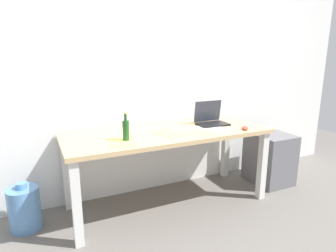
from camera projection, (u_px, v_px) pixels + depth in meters
The scene contains 11 objects.
ground_plane at pixel (168, 203), 2.93m from camera, with size 8.00×8.00×0.00m, color slate.
back_wall at pixel (150, 69), 2.99m from camera, with size 5.20×0.08×2.60m, color white.
desk at pixel (168, 140), 2.77m from camera, with size 1.94×0.74×0.75m.
laptop_right at pixel (211, 119), 3.00m from camera, with size 0.32×0.23×0.24m.
beer_bottle at pixel (126, 130), 2.43m from camera, with size 0.06×0.06×0.24m.
computer_mouse at pixel (245, 128), 2.80m from camera, with size 0.06×0.10×0.03m, color #D84C38.
paper_sheet_center at pixel (170, 133), 2.66m from camera, with size 0.21×0.30×0.00m, color #F4E06B.
paper_sheet_front_right at pixel (212, 128), 2.85m from camera, with size 0.21×0.30×0.00m, color white.
paper_sheet_front_left at pixel (123, 141), 2.43m from camera, with size 0.21×0.30×0.00m, color #F4E06B.
water_cooler_jug at pixel (24, 208), 2.45m from camera, with size 0.26×0.26×0.42m.
filing_cabinet at pixel (269, 158), 3.35m from camera, with size 0.40×0.48×0.58m, color slate.
Camera 1 is at (-1.13, -2.40, 1.46)m, focal length 31.05 mm.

